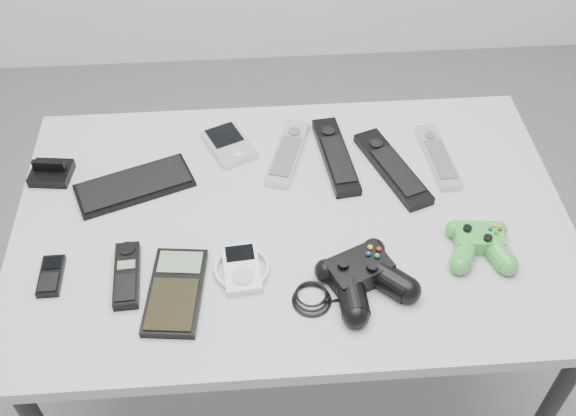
{
  "coord_description": "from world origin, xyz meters",
  "views": [
    {
      "loc": [
        -0.14,
        -0.81,
        1.74
      ],
      "look_at": [
        -0.07,
        0.1,
        0.76
      ],
      "focal_mm": 42.0,
      "sensor_mm": 36.0,
      "label": 1
    }
  ],
  "objects": [
    {
      "name": "remote_silver_b",
      "position": [
        0.27,
        0.24,
        0.75
      ],
      "size": [
        0.06,
        0.2,
        0.02
      ],
      "primitive_type": "cube",
      "rotation": [
        0.0,
        0.0,
        0.08
      ],
      "color": "#B1B2B8",
      "rests_on": "desk"
    },
    {
      "name": "calculator",
      "position": [
        -0.29,
        -0.08,
        0.75
      ],
      "size": [
        0.12,
        0.2,
        0.02
      ],
      "primitive_type": "cube",
      "rotation": [
        0.0,
        0.0,
        -0.11
      ],
      "color": "black",
      "rests_on": "desk"
    },
    {
      "name": "dock_bracket",
      "position": [
        -0.56,
        0.25,
        0.77
      ],
      "size": [
        0.09,
        0.08,
        0.04
      ],
      "primitive_type": "cube",
      "rotation": [
        0.0,
        0.0,
        -0.12
      ],
      "color": "black",
      "rests_on": "desk"
    },
    {
      "name": "pda_keyboard",
      "position": [
        -0.39,
        0.2,
        0.75
      ],
      "size": [
        0.26,
        0.18,
        0.01
      ],
      "primitive_type": "cube",
      "rotation": [
        0.0,
        0.0,
        0.36
      ],
      "color": "black",
      "rests_on": "desk"
    },
    {
      "name": "cordless_handset",
      "position": [
        -0.38,
        -0.04,
        0.76
      ],
      "size": [
        0.05,
        0.15,
        0.02
      ],
      "primitive_type": "cube",
      "rotation": [
        0.0,
        0.0,
        0.06
      ],
      "color": "black",
      "rests_on": "desk"
    },
    {
      "name": "controller_black",
      "position": [
        0.05,
        -0.08,
        0.77
      ],
      "size": [
        0.32,
        0.26,
        0.05
      ],
      "primitive_type": null,
      "rotation": [
        0.0,
        0.0,
        0.42
      ],
      "color": "black",
      "rests_on": "desk"
    },
    {
      "name": "mobile_phone",
      "position": [
        -0.52,
        -0.03,
        0.75
      ],
      "size": [
        0.04,
        0.09,
        0.02
      ],
      "primitive_type": "cube",
      "rotation": [
        0.0,
        0.0,
        0.01
      ],
      "color": "black",
      "rests_on": "desk"
    },
    {
      "name": "controller_green",
      "position": [
        0.29,
        -0.02,
        0.77
      ],
      "size": [
        0.14,
        0.15,
        0.04
      ],
      "primitive_type": null,
      "rotation": [
        0.0,
        0.0,
        -0.09
      ],
      "color": "green",
      "rests_on": "desk"
    },
    {
      "name": "remote_black_b",
      "position": [
        0.16,
        0.21,
        0.76
      ],
      "size": [
        0.14,
        0.25,
        0.02
      ],
      "primitive_type": "cube",
      "rotation": [
        0.0,
        0.0,
        0.35
      ],
      "color": "black",
      "rests_on": "desk"
    },
    {
      "name": "mp3_player",
      "position": [
        -0.17,
        -0.03,
        0.75
      ],
      "size": [
        0.11,
        0.12,
        0.02
      ],
      "primitive_type": "cube",
      "rotation": [
        0.0,
        0.0,
        0.08
      ],
      "color": "silver",
      "rests_on": "desk"
    },
    {
      "name": "pda",
      "position": [
        -0.19,
        0.31,
        0.75
      ],
      "size": [
        0.13,
        0.15,
        0.02
      ],
      "primitive_type": "cube",
      "rotation": [
        0.0,
        0.0,
        0.42
      ],
      "color": "#B8B7BF",
      "rests_on": "desk"
    },
    {
      "name": "desk",
      "position": [
        -0.06,
        0.1,
        0.68
      ],
      "size": [
        1.11,
        0.71,
        0.74
      ],
      "color": "#A9A9AC",
      "rests_on": "floor"
    },
    {
      "name": "remote_black_a",
      "position": [
        0.04,
        0.26,
        0.76
      ],
      "size": [
        0.08,
        0.24,
        0.02
      ],
      "primitive_type": "cube",
      "rotation": [
        0.0,
        0.0,
        0.12
      ],
      "color": "black",
      "rests_on": "desk"
    },
    {
      "name": "remote_silver_a",
      "position": [
        -0.06,
        0.28,
        0.76
      ],
      "size": [
        0.11,
        0.21,
        0.02
      ],
      "primitive_type": "cube",
      "rotation": [
        0.0,
        0.0,
        -0.31
      ],
      "color": "#B8B7BF",
      "rests_on": "desk"
    }
  ]
}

